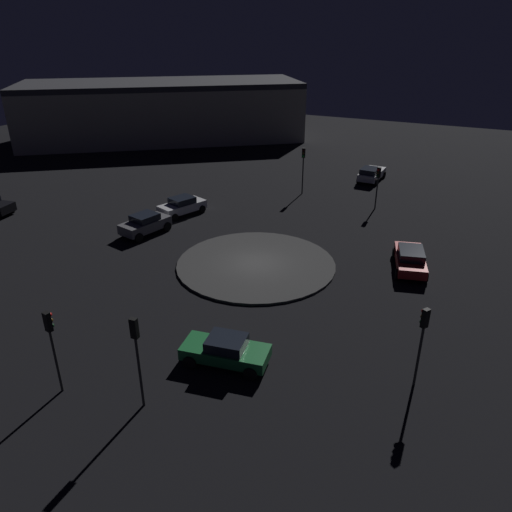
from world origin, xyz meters
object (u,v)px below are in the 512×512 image
object	(u,v)px
traffic_light_north	(303,162)
traffic_light_southeast	(422,332)
store_building	(163,111)
traffic_light_south_near	(51,336)
car_grey	(145,224)
traffic_light_north_near	(378,179)
car_silver	(371,174)
car_white	(182,206)
car_red	(410,258)
car_green	(226,350)
traffic_light_south	(137,345)

from	to	relation	value
traffic_light_north	traffic_light_southeast	xyz separation A→B (m)	(14.30, -23.62, -0.29)
traffic_light_southeast	store_building	world-z (taller)	store_building
traffic_light_north	traffic_light_south_near	distance (m)	30.83
car_grey	traffic_light_north_near	bearing A→B (deg)	-35.21
car_grey	traffic_light_southeast	size ratio (longest dim) A/B	1.06
car_silver	car_white	size ratio (longest dim) A/B	1.01
car_silver	traffic_light_north_near	world-z (taller)	traffic_light_north_near
traffic_light_north	traffic_light_southeast	size ratio (longest dim) A/B	1.11
store_building	traffic_light_southeast	bearing A→B (deg)	99.90
car_silver	traffic_light_north	world-z (taller)	traffic_light_north
store_building	car_white	bearing A→B (deg)	91.16
traffic_light_north	traffic_light_south_near	bearing A→B (deg)	-9.01
car_red	traffic_light_southeast	world-z (taller)	traffic_light_southeast
car_grey	traffic_light_southeast	distance (m)	23.75
store_building	traffic_light_north_near	bearing A→B (deg)	117.79
car_white	car_green	bearing A→B (deg)	-120.98
traffic_light_north	traffic_light_north_near	world-z (taller)	traffic_light_north
car_grey	car_red	bearing A→B (deg)	-69.47
car_white	traffic_light_south_near	distance (m)	22.60
traffic_light_southeast	traffic_light_north_near	size ratio (longest dim) A/B	1.07
car_silver	car_red	world-z (taller)	car_silver
car_silver	traffic_light_north	xyz separation A→B (m)	(-4.98, -7.06, 2.34)
traffic_light_south_near	store_building	world-z (taller)	store_building
car_white	traffic_light_north	size ratio (longest dim) A/B	1.00
car_white	store_building	distance (m)	31.26
car_grey	traffic_light_north_near	world-z (taller)	traffic_light_north_near
store_building	traffic_light_south	bearing A→B (deg)	87.47
car_grey	traffic_light_south	distance (m)	19.50
car_white	traffic_light_north_near	bearing A→B (deg)	-39.97
car_red	store_building	xyz separation A→B (m)	(-38.50, 26.84, 3.12)
car_green	traffic_light_south_near	world-z (taller)	traffic_light_south_near
car_green	store_building	bearing A→B (deg)	-60.83
store_building	traffic_light_south_near	bearing A→B (deg)	83.51
car_white	car_grey	size ratio (longest dim) A/B	1.04
traffic_light_north_near	car_white	bearing A→B (deg)	-42.11
traffic_light_south	traffic_light_south_near	distance (m)	3.96
traffic_light_north	car_silver	bearing A→B (deg)	135.45
car_silver	store_building	xyz separation A→B (m)	(-31.38, 7.91, 3.09)
car_red	store_building	world-z (taller)	store_building
car_silver	traffic_light_north_near	size ratio (longest dim) A/B	1.18
car_red	car_grey	distance (m)	19.81
car_silver	car_red	bearing A→B (deg)	-156.63
car_red	car_white	world-z (taller)	car_white
car_silver	car_white	world-z (taller)	car_silver
traffic_light_southeast	store_building	bearing A→B (deg)	-9.59
car_grey	traffic_light_south_near	distance (m)	18.18
car_silver	store_building	distance (m)	32.51
car_white	traffic_light_north_near	size ratio (longest dim) A/B	1.18
car_white	traffic_light_north	xyz separation A→B (m)	(7.34, 9.62, 2.36)
car_white	traffic_light_south	distance (m)	23.48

